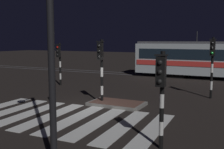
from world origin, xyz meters
The scene contains 11 objects.
ground_plane centered at (0.00, 0.00, 0.00)m, with size 120.00×120.00×0.00m, color black.
rail_near centered at (0.00, 13.19, 0.01)m, with size 80.00×0.12×0.03m, color #59595E.
rail_far centered at (0.00, 14.63, 0.01)m, with size 80.00×0.12×0.03m, color #59595E.
crosswalk_zebra centered at (0.00, -1.78, 0.01)m, with size 9.03×4.96×0.02m.
traffic_island centered at (1.17, 1.38, 0.09)m, with size 2.82×1.65×0.18m.
traffic_light_corner_near_right centered at (4.86, -3.28, 2.00)m, with size 0.36×0.42×3.04m.
traffic_light_corner_far_right centered at (5.33, 5.26, 2.33)m, with size 0.36×0.42×3.53m.
traffic_light_corner_far_left centered at (-5.34, 5.13, 2.09)m, with size 0.36×0.42×3.17m.
traffic_light_median_centre centered at (0.33, 1.21, 2.25)m, with size 0.36×0.42×3.40m.
tram centered at (5.31, 13.91, 1.75)m, with size 15.36×2.58×4.15m.
bollard_island_edge centered at (-2.37, 0.43, 0.56)m, with size 0.12×0.12×1.11m.
Camera 1 is at (7.14, -11.20, 3.36)m, focal length 43.86 mm.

